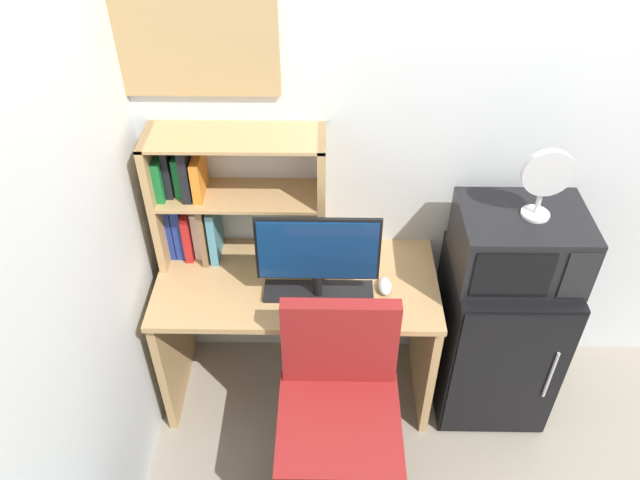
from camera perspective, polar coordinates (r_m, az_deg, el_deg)
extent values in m
cube|color=silver|center=(2.83, 26.67, 9.12)|extent=(6.40, 0.04, 2.60)
cube|color=tan|center=(2.66, -2.15, -3.97)|extent=(1.20, 0.56, 0.03)
cube|color=tan|center=(3.00, -13.31, -8.78)|extent=(0.04, 0.51, 0.70)
cube|color=tan|center=(2.95, 9.56, -9.15)|extent=(0.04, 0.51, 0.70)
cube|color=tan|center=(2.67, -14.68, 3.64)|extent=(0.03, 0.24, 0.61)
cube|color=tan|center=(2.57, 0.15, 3.63)|extent=(0.03, 0.24, 0.61)
cube|color=tan|center=(2.44, -7.98, 9.34)|extent=(0.71, 0.24, 0.01)
cube|color=tan|center=(2.59, -7.44, 4.08)|extent=(0.65, 0.24, 0.01)
cube|color=navy|center=(2.79, -13.44, 1.26)|extent=(0.02, 0.14, 0.28)
cube|color=navy|center=(2.78, -12.74, 1.22)|extent=(0.04, 0.14, 0.27)
cube|color=#B21E1E|center=(2.77, -11.91, 0.83)|extent=(0.03, 0.16, 0.24)
cube|color=silver|center=(2.77, -11.06, 0.97)|extent=(0.04, 0.14, 0.24)
cube|color=brown|center=(2.73, -10.48, 1.13)|extent=(0.03, 0.20, 0.29)
cube|color=teal|center=(2.74, -9.65, 0.99)|extent=(0.03, 0.19, 0.27)
cube|color=#197233|center=(2.61, -14.35, 5.99)|extent=(0.03, 0.19, 0.18)
cube|color=black|center=(2.60, -13.68, 6.58)|extent=(0.03, 0.15, 0.23)
cube|color=#197233|center=(2.60, -12.78, 6.17)|extent=(0.03, 0.14, 0.18)
cube|color=black|center=(2.57, -12.08, 6.53)|extent=(0.03, 0.19, 0.23)
cube|color=orange|center=(2.57, -11.07, 6.00)|extent=(0.04, 0.19, 0.18)
cylinder|color=black|center=(2.57, -0.19, -5.13)|extent=(0.19, 0.19, 0.02)
cylinder|color=black|center=(2.53, -0.19, -4.18)|extent=(0.04, 0.04, 0.10)
cube|color=black|center=(2.41, -0.20, -0.85)|extent=(0.49, 0.01, 0.30)
cube|color=navy|center=(2.40, -0.20, -0.92)|extent=(0.47, 0.02, 0.28)
cube|color=black|center=(2.59, -0.13, -4.76)|extent=(0.45, 0.12, 0.02)
ellipsoid|color=silver|center=(2.61, 5.98, -4.23)|extent=(0.06, 0.10, 0.04)
cube|color=black|center=(2.98, 15.79, -8.30)|extent=(0.49, 0.49, 0.81)
cube|color=black|center=(2.82, 16.82, -12.10)|extent=(0.47, 0.01, 0.78)
cylinder|color=#B2B2B7|center=(2.84, 20.45, -11.58)|extent=(0.01, 0.01, 0.28)
cube|color=black|center=(2.62, 17.87, -0.24)|extent=(0.50, 0.38, 0.28)
cube|color=black|center=(2.45, 17.31, -3.14)|extent=(0.30, 0.01, 0.21)
cube|color=black|center=(2.54, 22.75, -3.09)|extent=(0.12, 0.01, 0.22)
cylinder|color=silver|center=(2.54, 19.18, 2.28)|extent=(0.11, 0.11, 0.01)
cylinder|color=silver|center=(2.51, 19.44, 3.25)|extent=(0.02, 0.02, 0.09)
cylinder|color=silver|center=(2.42, 20.22, 5.83)|extent=(0.19, 0.03, 0.19)
cylinder|color=black|center=(2.70, 1.66, -19.50)|extent=(0.04, 0.04, 0.42)
cube|color=maroon|center=(2.50, 1.76, -16.80)|extent=(0.48, 0.48, 0.07)
cube|color=maroon|center=(2.44, 1.83, -9.33)|extent=(0.45, 0.06, 0.42)
cube|color=tan|center=(2.41, -12.55, 18.13)|extent=(0.70, 0.02, 0.49)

